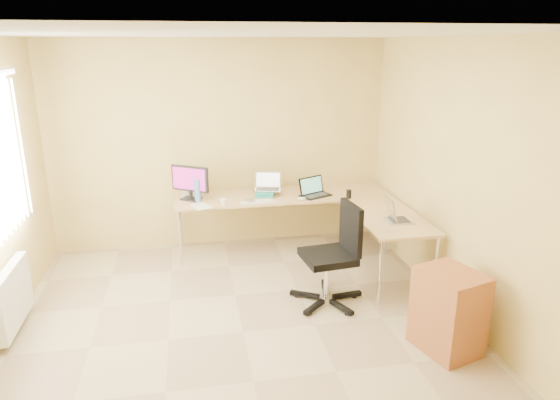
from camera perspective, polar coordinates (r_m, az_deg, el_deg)
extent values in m
plane|color=tan|center=(4.77, -4.21, -14.71)|extent=(4.50, 4.50, 0.00)
plane|color=white|center=(4.05, -5.06, 18.29)|extent=(4.50, 4.50, 0.00)
plane|color=#D5BF68|center=(6.41, -6.78, 6.17)|extent=(4.50, 0.00, 4.50)
plane|color=#D5BF68|center=(2.20, 2.04, -16.71)|extent=(4.50, 0.00, 4.50)
plane|color=#D5BF68|center=(4.90, 20.63, 1.68)|extent=(0.00, 4.50, 4.50)
cube|color=tan|center=(6.36, 0.31, -2.53)|extent=(2.65, 0.70, 0.73)
cube|color=tan|center=(5.74, 11.89, -5.21)|extent=(0.70, 1.30, 0.73)
cube|color=black|center=(6.09, -10.16, 1.93)|extent=(0.49, 0.40, 0.42)
cube|color=#178474|center=(6.24, -1.72, 0.83)|extent=(0.29, 0.35, 0.05)
cube|color=#B5B5B5|center=(6.23, -1.43, 2.08)|extent=(0.39, 0.33, 0.22)
cube|color=black|center=(6.17, 4.07, 1.48)|extent=(0.44, 0.40, 0.23)
cube|color=silver|center=(5.94, -2.67, -0.21)|extent=(0.41, 0.19, 0.02)
ellipsoid|color=white|center=(6.03, 2.47, 0.15)|extent=(0.12, 0.10, 0.04)
imported|color=white|center=(5.86, -6.41, -0.22)|extent=(0.09, 0.09, 0.08)
cylinder|color=silver|center=(5.95, -3.42, -0.12)|extent=(0.15, 0.15, 0.03)
cylinder|color=teal|center=(6.03, -9.33, 1.09)|extent=(0.09, 0.09, 0.27)
cube|color=white|center=(5.87, -8.94, -0.69)|extent=(0.26, 0.30, 0.01)
cube|color=white|center=(6.32, -10.11, 0.94)|extent=(0.24, 0.18, 0.08)
cylinder|color=white|center=(6.30, -9.15, 1.94)|extent=(0.30, 0.30, 0.30)
cylinder|color=black|center=(6.14, 7.82, 0.67)|extent=(0.07, 0.07, 0.10)
cube|color=#B9B9C8|center=(5.43, 13.43, -1.27)|extent=(0.33, 0.26, 0.22)
cube|color=black|center=(5.05, 5.43, -6.44)|extent=(0.69, 0.69, 1.04)
cube|color=brown|center=(4.58, 18.57, -11.90)|extent=(0.55, 0.62, 0.72)
cube|color=white|center=(5.19, -28.05, -9.67)|extent=(0.09, 0.80, 0.55)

